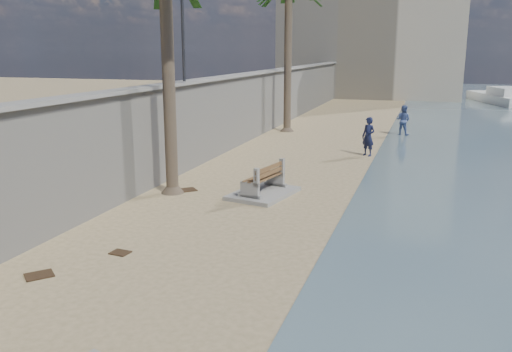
# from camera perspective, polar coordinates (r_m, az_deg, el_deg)

# --- Properties ---
(ground_plane) EXTENTS (140.00, 140.00, 0.00)m
(ground_plane) POSITION_cam_1_polar(r_m,az_deg,el_deg) (10.19, -9.79, -15.55)
(ground_plane) COLOR tan
(seawall) EXTENTS (0.45, 70.00, 3.50)m
(seawall) POSITION_cam_1_polar(r_m,az_deg,el_deg) (29.59, -0.96, 7.19)
(seawall) COLOR gray
(seawall) RESTS_ON ground_plane
(wall_cap) EXTENTS (0.80, 70.00, 0.12)m
(wall_cap) POSITION_cam_1_polar(r_m,az_deg,el_deg) (29.45, -0.97, 10.68)
(wall_cap) COLOR gray
(wall_cap) RESTS_ON seawall
(end_building) EXTENTS (18.00, 12.00, 14.00)m
(end_building) POSITION_cam_1_polar(r_m,az_deg,el_deg) (60.22, 12.27, 14.99)
(end_building) COLOR #B7AA93
(end_building) RESTS_ON ground_plane
(bench_far) EXTENTS (2.17, 2.78, 1.04)m
(bench_far) POSITION_cam_1_polar(r_m,az_deg,el_deg) (18.37, 0.77, -0.67)
(bench_far) COLOR gray
(bench_far) RESTS_ON ground_plane
(streetlight) EXTENTS (0.28, 0.28, 5.12)m
(streetlight) POSITION_cam_1_polar(r_m,az_deg,el_deg) (22.03, -7.80, 17.75)
(streetlight) COLOR #2D2D33
(streetlight) RESTS_ON wall_cap
(person_a) EXTENTS (0.90, 0.83, 2.08)m
(person_a) POSITION_cam_1_polar(r_m,az_deg,el_deg) (25.67, 11.75, 4.38)
(person_a) COLOR #151A3A
(person_a) RESTS_ON ground_plane
(person_b) EXTENTS (1.11, 0.99, 1.91)m
(person_b) POSITION_cam_1_polar(r_m,az_deg,el_deg) (32.52, 15.24, 5.87)
(person_b) COLOR #45588F
(person_b) RESTS_ON ground_plane
(yacht_far) EXTENTS (5.50, 10.05, 1.50)m
(yacht_far) POSITION_cam_1_polar(r_m,az_deg,el_deg) (55.13, 24.33, 7.39)
(yacht_far) COLOR silver
(yacht_far) RESTS_ON bay_water
(debris_b) EXTENTS (0.74, 0.75, 0.03)m
(debris_b) POSITION_cam_1_polar(r_m,az_deg,el_deg) (13.03, -21.86, -9.66)
(debris_b) COLOR #382616
(debris_b) RESTS_ON ground_plane
(debris_c) EXTENTS (0.85, 0.85, 0.03)m
(debris_c) POSITION_cam_1_polar(r_m,az_deg,el_deg) (19.28, -7.34, -1.46)
(debris_c) COLOR #382616
(debris_c) RESTS_ON ground_plane
(debris_d) EXTENTS (0.49, 0.41, 0.03)m
(debris_d) POSITION_cam_1_polar(r_m,az_deg,el_deg) (13.78, -14.11, -7.83)
(debris_d) COLOR #382616
(debris_d) RESTS_ON ground_plane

